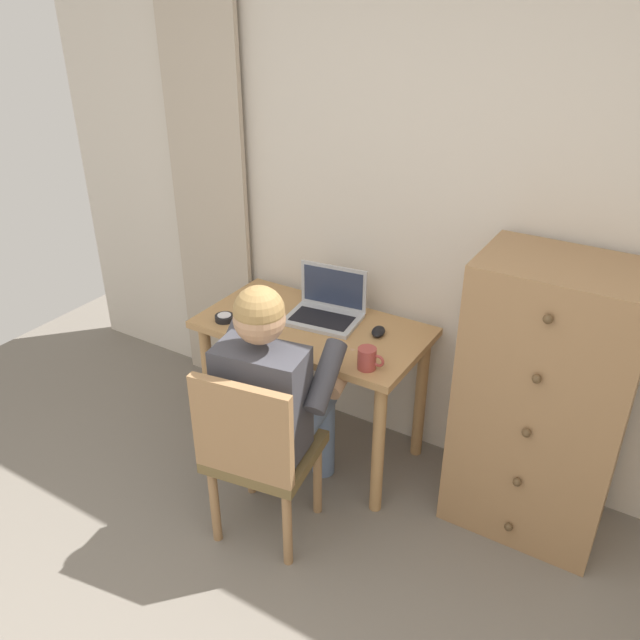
{
  "coord_description": "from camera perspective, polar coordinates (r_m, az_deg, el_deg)",
  "views": [
    {
      "loc": [
        0.89,
        -0.43,
        2.19
      ],
      "look_at": [
        -0.44,
        1.74,
        0.82
      ],
      "focal_mm": 36.39,
      "sensor_mm": 36.0,
      "label": 1
    }
  ],
  "objects": [
    {
      "name": "wall_back",
      "position": [
        2.93,
        12.2,
        8.91
      ],
      "size": [
        4.8,
        0.05,
        2.5
      ],
      "primitive_type": "cube",
      "color": "beige",
      "rests_on": "ground_plane"
    },
    {
      "name": "curtain_panel",
      "position": [
        3.57,
        -9.68,
        10.52
      ],
      "size": [
        0.48,
        0.03,
        2.25
      ],
      "primitive_type": "cube",
      "color": "#BCAD99",
      "rests_on": "ground_plane"
    },
    {
      "name": "desk",
      "position": [
        3.11,
        -0.61,
        -2.37
      ],
      "size": [
        1.07,
        0.58,
        0.72
      ],
      "color": "tan",
      "rests_on": "ground_plane"
    },
    {
      "name": "dresser",
      "position": [
        2.85,
        18.96,
        -6.89
      ],
      "size": [
        0.64,
        0.47,
        1.25
      ],
      "color": "#9E754C",
      "rests_on": "ground_plane"
    },
    {
      "name": "chair",
      "position": [
        2.7,
        -5.56,
        -11.31
      ],
      "size": [
        0.48,
        0.46,
        0.86
      ],
      "color": "brown",
      "rests_on": "ground_plane"
    },
    {
      "name": "person_seated",
      "position": [
        2.71,
        -3.91,
        -6.12
      ],
      "size": [
        0.59,
        0.63,
        1.18
      ],
      "color": "#6B84AD",
      "rests_on": "ground_plane"
    },
    {
      "name": "laptop",
      "position": [
        3.1,
        0.58,
        1.07
      ],
      "size": [
        0.37,
        0.29,
        0.24
      ],
      "color": "#B7BABF",
      "rests_on": "desk"
    },
    {
      "name": "computer_mouse",
      "position": [
        2.98,
        5.15,
        -1.01
      ],
      "size": [
        0.08,
        0.11,
        0.03
      ],
      "primitive_type": "ellipsoid",
      "rotation": [
        0.0,
        0.0,
        0.27
      ],
      "color": "black",
      "rests_on": "desk"
    },
    {
      "name": "desk_clock",
      "position": [
        3.12,
        -8.41,
        0.19
      ],
      "size": [
        0.09,
        0.09,
        0.03
      ],
      "color": "black",
      "rests_on": "desk"
    },
    {
      "name": "coffee_mug",
      "position": [
        2.71,
        4.2,
        -3.4
      ],
      "size": [
        0.12,
        0.08,
        0.09
      ],
      "color": "#9E3D38",
      "rests_on": "desk"
    }
  ]
}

